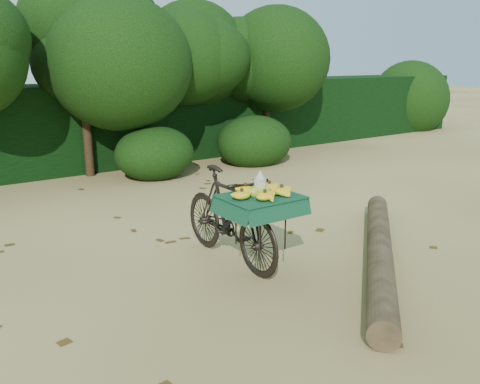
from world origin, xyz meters
TOP-DOWN VIEW (x-y plane):
  - ground at (0.00, 0.00)m, footprint 80.00×80.00m
  - vendor_bicycle at (0.25, -0.19)m, footprint 0.80×1.86m
  - fallen_log at (1.68, -1.22)m, footprint 3.22×2.81m
  - hedge_backdrop at (0.00, 6.30)m, footprint 26.00×1.80m
  - tree_row at (-0.65, 5.50)m, footprint 14.50×2.00m
  - bush_clumps at (0.50, 4.30)m, footprint 8.80×1.70m
  - leaf_litter at (0.00, 0.65)m, footprint 7.00×7.30m

SIDE VIEW (x-z plane):
  - ground at x=0.00m, z-range 0.00..0.00m
  - leaf_litter at x=0.00m, z-range 0.00..0.01m
  - fallen_log at x=1.68m, z-range 0.00..0.29m
  - bush_clumps at x=0.50m, z-range 0.00..0.90m
  - vendor_bicycle at x=0.25m, z-range 0.01..1.13m
  - hedge_backdrop at x=0.00m, z-range 0.00..1.80m
  - tree_row at x=-0.65m, z-range 0.00..4.00m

